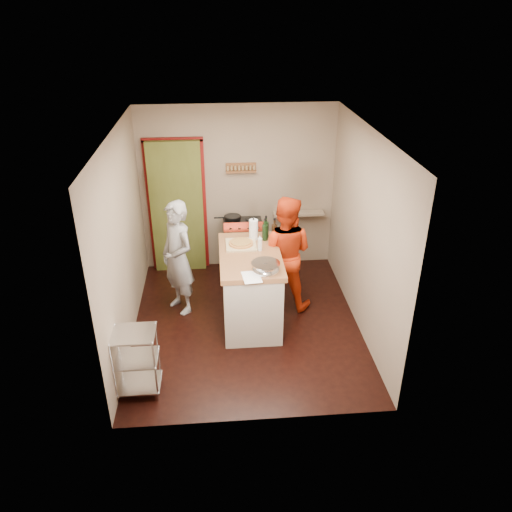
{
  "coord_description": "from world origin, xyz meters",
  "views": [
    {
      "loc": [
        -0.34,
        -5.6,
        3.93
      ],
      "look_at": [
        0.13,
        0.0,
        1.03
      ],
      "focal_mm": 35.0,
      "sensor_mm": 36.0,
      "label": 1
    }
  ],
  "objects_px": {
    "wire_shelving": "(136,359)",
    "person_stripe": "(178,258)",
    "stove": "(243,247)",
    "island": "(251,286)",
    "person_red": "(285,253)"
  },
  "relations": [
    {
      "from": "wire_shelving",
      "to": "person_stripe",
      "type": "bearing_deg",
      "value": 76.69
    },
    {
      "from": "stove",
      "to": "wire_shelving",
      "type": "xyz_separation_m",
      "value": [
        -1.33,
        -2.62,
        -0.01
      ]
    },
    {
      "from": "island",
      "to": "person_stripe",
      "type": "distance_m",
      "value": 1.06
    },
    {
      "from": "wire_shelving",
      "to": "person_red",
      "type": "relative_size",
      "value": 0.49
    },
    {
      "from": "person_red",
      "to": "person_stripe",
      "type": "bearing_deg",
      "value": 20.68
    },
    {
      "from": "stove",
      "to": "island",
      "type": "xyz_separation_m",
      "value": [
        0.02,
        -1.32,
        0.08
      ]
    },
    {
      "from": "person_stripe",
      "to": "person_red",
      "type": "xyz_separation_m",
      "value": [
        1.46,
        0.02,
        0.01
      ]
    },
    {
      "from": "person_stripe",
      "to": "person_red",
      "type": "height_order",
      "value": "person_red"
    },
    {
      "from": "stove",
      "to": "person_stripe",
      "type": "distance_m",
      "value": 1.4
    },
    {
      "from": "island",
      "to": "wire_shelving",
      "type": "bearing_deg",
      "value": -136.08
    },
    {
      "from": "stove",
      "to": "person_stripe",
      "type": "bearing_deg",
      "value": -133.87
    },
    {
      "from": "person_red",
      "to": "wire_shelving",
      "type": "bearing_deg",
      "value": 62.03
    },
    {
      "from": "island",
      "to": "person_stripe",
      "type": "bearing_deg",
      "value": 160.07
    },
    {
      "from": "stove",
      "to": "wire_shelving",
      "type": "distance_m",
      "value": 2.94
    },
    {
      "from": "island",
      "to": "person_stripe",
      "type": "height_order",
      "value": "person_stripe"
    }
  ]
}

